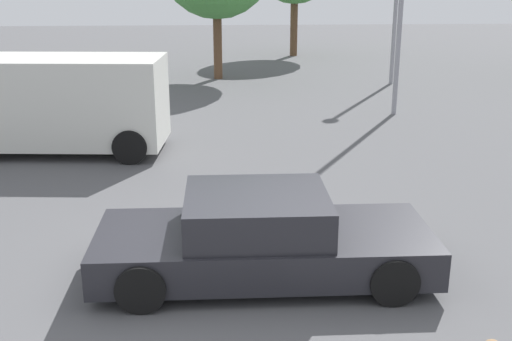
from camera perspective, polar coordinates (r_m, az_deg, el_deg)
ground_plane at (r=8.84m, az=-1.79°, el=-9.93°), size 80.00×80.00×0.00m
sedan_foreground at (r=8.75m, az=0.54°, el=-6.13°), size 4.59×1.97×1.22m
van_white at (r=15.25m, az=-17.44°, el=5.93°), size 4.96×2.43×2.19m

